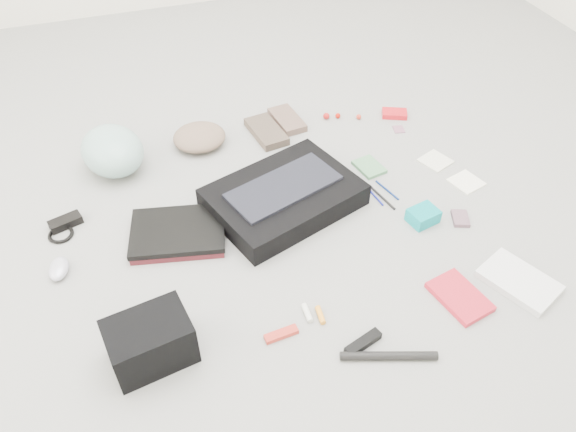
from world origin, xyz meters
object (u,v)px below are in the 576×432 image
object	(u,v)px
messenger_bag	(284,197)
bike_helmet	(112,151)
laptop	(178,231)
accordion_wallet	(423,216)
camera_bag	(150,341)
book_red	(460,297)

from	to	relation	value
messenger_bag	bike_helmet	world-z (taller)	bike_helmet
laptop	accordion_wallet	size ratio (longest dim) A/B	3.17
bike_helmet	messenger_bag	bearing A→B (deg)	-53.50
camera_bag	book_red	bearing A→B (deg)	-15.43
bike_helmet	camera_bag	xyz separation A→B (m)	(0.01, -0.91, -0.01)
camera_bag	book_red	world-z (taller)	camera_bag
book_red	accordion_wallet	size ratio (longest dim) A/B	1.86
messenger_bag	book_red	world-z (taller)	messenger_bag
messenger_bag	bike_helmet	bearing A→B (deg)	124.35
bike_helmet	camera_bag	size ratio (longest dim) A/B	1.26
laptop	book_red	bearing A→B (deg)	-22.99
book_red	camera_bag	bearing A→B (deg)	161.92
book_red	accordion_wallet	xyz separation A→B (m)	(0.06, 0.35, 0.02)
messenger_bag	accordion_wallet	distance (m)	0.50
book_red	laptop	bearing A→B (deg)	132.80
messenger_bag	laptop	bearing A→B (deg)	166.78
bike_helmet	book_red	world-z (taller)	bike_helmet
messenger_bag	book_red	bearing A→B (deg)	-75.46
bike_helmet	book_red	bearing A→B (deg)	-63.40
messenger_bag	camera_bag	size ratio (longest dim) A/B	2.28
messenger_bag	bike_helmet	size ratio (longest dim) A/B	1.80
camera_bag	book_red	distance (m)	0.94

